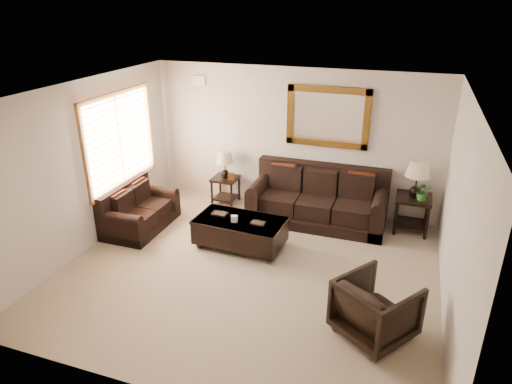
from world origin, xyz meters
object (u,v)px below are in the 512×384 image
at_px(sofa, 318,202).
at_px(coffee_table, 240,230).
at_px(end_table_left, 225,170).
at_px(end_table_right, 416,186).
at_px(armchair, 376,306).
at_px(loveseat, 138,212).

xyz_separation_m(sofa, coffee_table, (-1.01, -1.37, -0.05)).
height_order(end_table_left, end_table_right, end_table_right).
height_order(coffee_table, armchair, armchair).
xyz_separation_m(sofa, armchair, (1.31, -2.86, 0.06)).
bearing_deg(loveseat, end_table_right, -72.36).
bearing_deg(end_table_left, loveseat, -124.86).
relative_size(end_table_right, armchair, 1.57).
distance_m(end_table_left, end_table_right, 3.57).
height_order(sofa, loveseat, sofa).
xyz_separation_m(loveseat, coffee_table, (1.97, -0.04, 0.02)).
height_order(loveseat, end_table_right, end_table_right).
distance_m(sofa, loveseat, 3.27).
bearing_deg(coffee_table, sofa, 56.87).
bearing_deg(sofa, armchair, -65.42).
bearing_deg(armchair, end_table_left, -8.12).
bearing_deg(sofa, loveseat, -156.00).
bearing_deg(end_table_left, end_table_right, -0.85).
relative_size(loveseat, coffee_table, 0.94).
relative_size(loveseat, armchair, 1.69).
relative_size(sofa, end_table_left, 2.27).
relative_size(coffee_table, armchair, 1.79).
bearing_deg(loveseat, sofa, -66.00).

